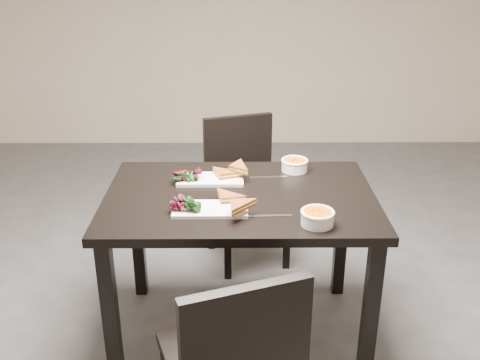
{
  "coord_description": "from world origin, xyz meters",
  "views": [
    {
      "loc": [
        -0.02,
        -2.54,
        1.76
      ],
      "look_at": [
        -0.01,
        -0.34,
        0.82
      ],
      "focal_mm": 40.79,
      "sensor_mm": 36.0,
      "label": 1
    }
  ],
  "objects": [
    {
      "name": "soup_bowl_far",
      "position": [
        0.26,
        -0.06,
        0.78
      ],
      "size": [
        0.13,
        0.13,
        0.06
      ],
      "color": "white",
      "rests_on": "table"
    },
    {
      "name": "table",
      "position": [
        -0.01,
        -0.34,
        0.65
      ],
      "size": [
        1.2,
        0.8,
        0.75
      ],
      "color": "black",
      "rests_on": "ground"
    },
    {
      "name": "ground",
      "position": [
        0.0,
        0.0,
        0.0
      ],
      "size": [
        5.0,
        5.0,
        0.0
      ],
      "primitive_type": "plane",
      "color": "#47474C",
      "rests_on": "ground"
    },
    {
      "name": "sandwich_far",
      "position": [
        -0.08,
        -0.2,
        0.79
      ],
      "size": [
        0.18,
        0.16,
        0.05
      ],
      "primitive_type": null,
      "rotation": [
        0.0,
        0.0,
        0.34
      ],
      "color": "#AD5724",
      "rests_on": "plate_far"
    },
    {
      "name": "cutlery_far",
      "position": [
        0.13,
        -0.15,
        0.75
      ],
      "size": [
        0.18,
        0.03,
        0.0
      ],
      "primitive_type": "cube",
      "rotation": [
        0.0,
        0.0,
        0.06
      ],
      "color": "silver",
      "rests_on": "table"
    },
    {
      "name": "soup_bowl_near",
      "position": [
        0.3,
        -0.63,
        0.78
      ],
      "size": [
        0.14,
        0.14,
        0.06
      ],
      "color": "white",
      "rests_on": "table"
    },
    {
      "name": "salad_far",
      "position": [
        -0.24,
        -0.19,
        0.79
      ],
      "size": [
        0.1,
        0.09,
        0.04
      ],
      "primitive_type": null,
      "color": "black",
      "rests_on": "plate_far"
    },
    {
      "name": "plate_near",
      "position": [
        -0.13,
        -0.51,
        0.76
      ],
      "size": [
        0.31,
        0.16,
        0.02
      ],
      "primitive_type": "cube",
      "color": "white",
      "rests_on": "table"
    },
    {
      "name": "plate_far",
      "position": [
        -0.14,
        -0.19,
        0.76
      ],
      "size": [
        0.31,
        0.15,
        0.02
      ],
      "primitive_type": "cube",
      "color": "white",
      "rests_on": "table"
    },
    {
      "name": "salad_near",
      "position": [
        -0.23,
        -0.51,
        0.79
      ],
      "size": [
        0.1,
        0.09,
        0.04
      ],
      "primitive_type": null,
      "color": "black",
      "rests_on": "plate_near"
    },
    {
      "name": "chair_far",
      "position": [
        0.02,
        0.44,
        0.48
      ],
      "size": [
        0.53,
        0.53,
        0.85
      ],
      "rotation": [
        0.0,
        0.0,
        0.31
      ],
      "color": "black",
      "rests_on": "ground"
    },
    {
      "name": "sandwich_near",
      "position": [
        -0.06,
        -0.49,
        0.79
      ],
      "size": [
        0.18,
        0.15,
        0.05
      ],
      "primitive_type": null,
      "rotation": [
        0.0,
        0.0,
        0.2
      ],
      "color": "#AD5724",
      "rests_on": "plate_near"
    },
    {
      "name": "cutlery_near",
      "position": [
        0.12,
        -0.56,
        0.75
      ],
      "size": [
        0.18,
        0.02,
        0.0
      ],
      "primitive_type": "cube",
      "rotation": [
        0.0,
        0.0,
        0.04
      ],
      "color": "silver",
      "rests_on": "table"
    }
  ]
}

